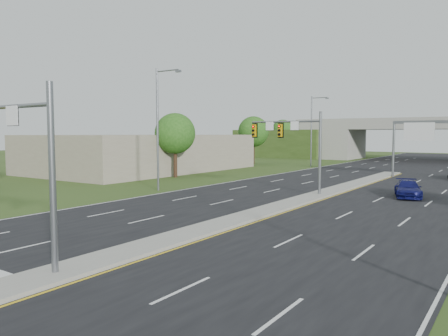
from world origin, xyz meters
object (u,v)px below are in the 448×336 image
sign_gantry (445,133)px  signal_mast_near (14,145)px  signal_mast_far (295,139)px  car_far_b (408,189)px  overpass (432,142)px

sign_gantry → signal_mast_near: bearing=-101.2°
signal_mast_far → car_far_b: (8.57, 3.23, -4.02)m
overpass → signal_mast_far: bearing=-92.4°
signal_mast_far → sign_gantry: (8.95, 19.99, 0.51)m
signal_mast_far → car_far_b: bearing=20.6°
signal_mast_near → signal_mast_far: same height
signal_mast_near → overpass: (2.26, 80.07, -1.17)m
sign_gantry → overpass: (-6.68, 35.08, -1.69)m
signal_mast_near → car_far_b: bearing=73.1°
signal_mast_far → sign_gantry: bearing=65.9°
signal_mast_near → sign_gantry: (8.95, 44.99, 0.51)m
signal_mast_near → sign_gantry: signal_mast_near is taller
signal_mast_far → overpass: overpass is taller
signal_mast_near → sign_gantry: bearing=78.8°
overpass → car_far_b: (6.31, -51.85, -2.85)m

